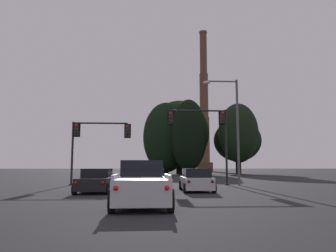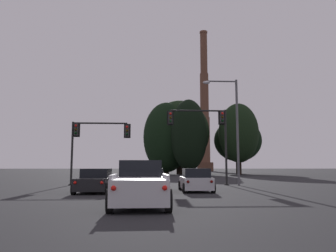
# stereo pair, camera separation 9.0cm
# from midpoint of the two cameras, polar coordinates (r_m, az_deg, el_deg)

# --- Properties ---
(sedan_left_lane_front) EXTENTS (2.03, 4.72, 1.43)m
(sedan_left_lane_front) POSITION_cam_midpoint_polar(r_m,az_deg,el_deg) (20.87, -12.45, -9.34)
(sedan_left_lane_front) COLOR black
(sedan_left_lane_front) RESTS_ON ground_plane
(hatchback_right_lane_front) EXTENTS (1.95, 4.12, 1.44)m
(hatchback_right_lane_front) POSITION_cam_midpoint_polar(r_m,az_deg,el_deg) (21.05, 4.83, -9.47)
(hatchback_right_lane_front) COLOR silver
(hatchback_right_lane_front) RESTS_ON ground_plane
(hatchback_center_lane_front) EXTENTS (2.03, 4.15, 1.44)m
(hatchback_center_lane_front) POSITION_cam_midpoint_polar(r_m,az_deg,el_deg) (20.95, -3.04, -9.49)
(hatchback_center_lane_front) COLOR maroon
(hatchback_center_lane_front) RESTS_ON ground_plane
(pickup_truck_center_lane_second) EXTENTS (2.28, 5.54, 1.82)m
(pickup_truck_center_lane_second) POSITION_cam_midpoint_polar(r_m,az_deg,el_deg) (13.76, -4.81, -10.13)
(pickup_truck_center_lane_second) COLOR silver
(pickup_truck_center_lane_second) RESTS_ON ground_plane
(traffic_light_overhead_left) EXTENTS (5.13, 0.50, 5.38)m
(traffic_light_overhead_left) POSITION_cam_midpoint_polar(r_m,az_deg,el_deg) (28.83, -13.06, -1.82)
(traffic_light_overhead_left) COLOR black
(traffic_light_overhead_left) RESTS_ON ground_plane
(traffic_light_overhead_right) EXTENTS (5.26, 0.50, 6.46)m
(traffic_light_overhead_right) POSITION_cam_midpoint_polar(r_m,az_deg,el_deg) (28.34, 6.73, -0.20)
(traffic_light_overhead_right) COLOR black
(traffic_light_overhead_right) RESTS_ON ground_plane
(street_lamp) EXTENTS (3.01, 0.36, 9.00)m
(street_lamp) POSITION_cam_midpoint_polar(r_m,az_deg,el_deg) (28.36, 11.08, 0.99)
(street_lamp) COLOR #56565B
(street_lamp) RESTS_ON ground_plane
(smokestack) EXTENTS (5.83, 5.83, 52.62)m
(smokestack) POSITION_cam_midpoint_polar(r_m,az_deg,el_deg) (121.16, 6.30, 1.97)
(smokestack) COLOR #523427
(smokestack) RESTS_ON ground_plane
(treeline_right_mid) EXTENTS (7.28, 6.55, 15.00)m
(treeline_right_mid) POSITION_cam_midpoint_polar(r_m,az_deg,el_deg) (65.08, 3.56, -1.55)
(treeline_right_mid) COLOR black
(treeline_right_mid) RESTS_ON ground_plane
(treeline_far_left) EXTENTS (10.36, 9.33, 11.95)m
(treeline_far_left) POSITION_cam_midpoint_polar(r_m,az_deg,el_deg) (73.30, 11.96, -2.47)
(treeline_far_left) COLOR black
(treeline_far_left) RESTS_ON ground_plane
(treeline_far_right) EXTENTS (9.65, 8.69, 15.06)m
(treeline_far_right) POSITION_cam_midpoint_polar(r_m,az_deg,el_deg) (68.42, -0.34, -1.94)
(treeline_far_right) COLOR black
(treeline_far_right) RESTS_ON ground_plane
(treeline_center_right) EXTENTS (12.95, 11.66, 15.86)m
(treeline_center_right) POSITION_cam_midpoint_polar(r_m,az_deg,el_deg) (70.60, 1.91, -1.17)
(treeline_center_right) COLOR black
(treeline_center_right) RESTS_ON ground_plane
(treeline_left_mid) EXTENTS (7.89, 7.10, 14.12)m
(treeline_left_mid) POSITION_cam_midpoint_polar(r_m,az_deg,el_deg) (66.19, 12.11, -1.19)
(treeline_left_mid) COLOR black
(treeline_left_mid) RESTS_ON ground_plane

